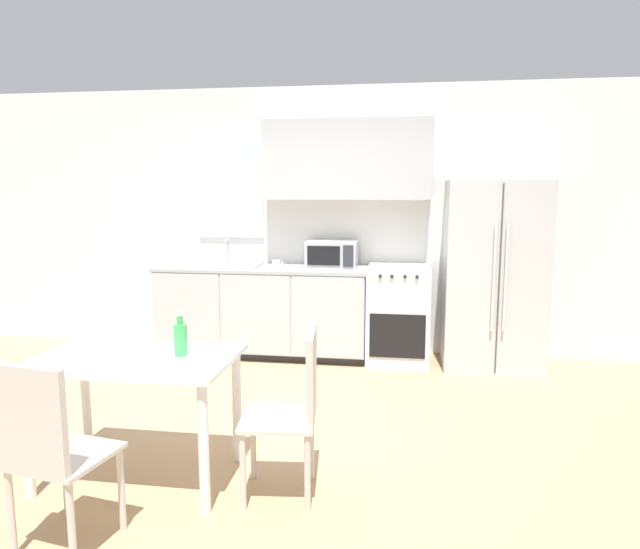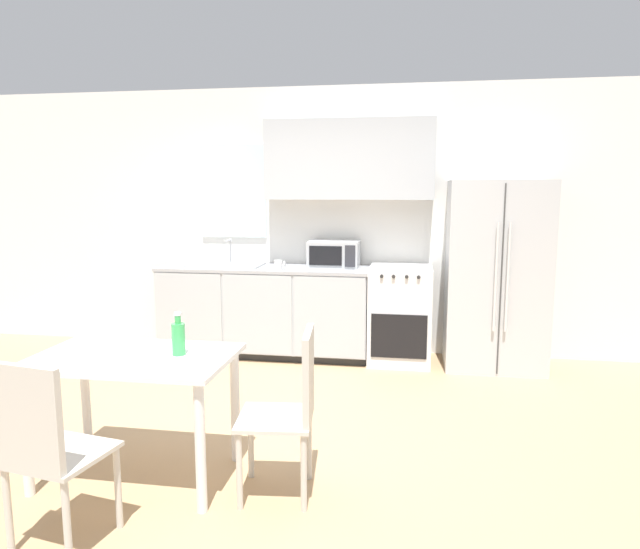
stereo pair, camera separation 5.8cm
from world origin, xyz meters
TOP-DOWN VIEW (x-y plane):
  - ground_plane at (0.00, 0.00)m, footprint 12.00×12.00m
  - wall_back at (0.05, 2.24)m, footprint 12.00×0.38m
  - kitchen_counter at (-0.46, 1.93)m, footprint 2.12×0.63m
  - oven_range at (0.90, 1.92)m, footprint 0.59×0.65m
  - refrigerator at (1.78, 1.91)m, footprint 0.91×0.71m
  - kitchen_sink at (-0.87, 1.94)m, footprint 0.73×0.42m
  - microwave at (0.23, 2.04)m, footprint 0.50×0.35m
  - coffee_mug at (-0.27, 1.75)m, footprint 0.11×0.08m
  - dining_table at (-0.55, -0.64)m, footprint 1.12×0.71m
  - dining_chair_near at (-0.62, -1.37)m, footprint 0.46×0.46m
  - dining_chair_side at (0.39, -0.68)m, footprint 0.44×0.44m
  - drink_bottle at (-0.30, -0.59)m, footprint 0.08×0.08m

SIDE VIEW (x-z plane):
  - ground_plane at x=0.00m, z-range 0.00..0.00m
  - kitchen_counter at x=-0.46m, z-range 0.00..0.91m
  - oven_range at x=0.90m, z-range 0.00..0.94m
  - dining_chair_near at x=-0.62m, z-range 0.07..1.00m
  - dining_chair_side at x=0.39m, z-range 0.07..1.00m
  - dining_table at x=-0.55m, z-range 0.25..0.99m
  - drink_bottle at x=-0.30m, z-range 0.72..0.96m
  - refrigerator at x=1.78m, z-range 0.00..1.76m
  - kitchen_sink at x=-0.87m, z-range 0.79..1.05m
  - coffee_mug at x=-0.27m, z-range 0.91..1.00m
  - microwave at x=0.23m, z-range 0.91..1.17m
  - wall_back at x=0.05m, z-range 0.11..2.81m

